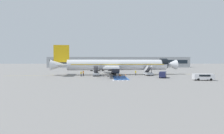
# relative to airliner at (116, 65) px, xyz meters

# --- Properties ---
(ground_plane) EXTENTS (600.00, 600.00, 0.00)m
(ground_plane) POSITION_rel_airliner_xyz_m (2.07, -0.69, -3.74)
(ground_plane) COLOR gray
(apron_leadline_yellow) EXTENTS (81.17, 7.32, 0.01)m
(apron_leadline_yellow) POSITION_rel_airliner_xyz_m (0.58, 0.05, -3.73)
(apron_leadline_yellow) COLOR gold
(apron_leadline_yellow) RESTS_ON ground_plane
(apron_stand_patch_blue) EXTENTS (4.33, 13.48, 0.01)m
(apron_stand_patch_blue) POSITION_rel_airliner_xyz_m (0.58, -12.18, -3.73)
(apron_stand_patch_blue) COLOR #2856A8
(apron_stand_patch_blue) RESTS_ON ground_plane
(apron_walkway_bar_0) EXTENTS (0.44, 3.60, 0.01)m
(apron_walkway_bar_0) POSITION_rel_airliner_xyz_m (-1.82, -19.27, -3.73)
(apron_walkway_bar_0) COLOR silver
(apron_walkway_bar_0) RESTS_ON ground_plane
(apron_walkway_bar_1) EXTENTS (0.44, 3.60, 0.01)m
(apron_walkway_bar_1) POSITION_rel_airliner_xyz_m (-0.62, -19.27, -3.73)
(apron_walkway_bar_1) COLOR silver
(apron_walkway_bar_1) RESTS_ON ground_plane
(apron_walkway_bar_2) EXTENTS (0.44, 3.60, 0.01)m
(apron_walkway_bar_2) POSITION_rel_airliner_xyz_m (0.58, -19.27, -3.73)
(apron_walkway_bar_2) COLOR silver
(apron_walkway_bar_2) RESTS_ON ground_plane
(apron_walkway_bar_3) EXTENTS (0.44, 3.60, 0.01)m
(apron_walkway_bar_3) POSITION_rel_airliner_xyz_m (1.78, -19.27, -3.73)
(apron_walkway_bar_3) COLOR silver
(apron_walkway_bar_3) RESTS_ON ground_plane
(airliner) EXTENTS (47.91, 32.19, 11.01)m
(airliner) POSITION_rel_airliner_xyz_m (0.00, 0.00, 0.00)
(airliner) COLOR silver
(airliner) RESTS_ON ground_plane
(boarding_stairs_forward) EXTENTS (2.61, 5.38, 3.89)m
(boarding_stairs_forward) POSITION_rel_airliner_xyz_m (11.24, -3.56, -2.76)
(boarding_stairs_forward) COLOR #ADB2BA
(boarding_stairs_forward) RESTS_ON ground_plane
(boarding_stairs_aft) EXTENTS (2.61, 5.38, 4.12)m
(boarding_stairs_aft) POSITION_rel_airliner_xyz_m (-7.42, -5.20, -2.73)
(boarding_stairs_aft) COLOR #ADB2BA
(boarding_stairs_aft) RESTS_ON ground_plane
(fuel_tanker) EXTENTS (8.62, 3.05, 3.33)m
(fuel_tanker) POSITION_rel_airliner_xyz_m (-8.54, 25.29, -2.06)
(fuel_tanker) COLOR #38383D
(fuel_tanker) RESTS_ON ground_plane
(service_van_0) EXTENTS (3.45, 4.92, 1.88)m
(service_van_0) POSITION_rel_airliner_xyz_m (13.71, -12.48, -2.60)
(service_van_0) COLOR #1E234C
(service_van_0) RESTS_ON ground_plane
(service_van_1) EXTENTS (5.34, 2.50, 1.74)m
(service_van_1) POSITION_rel_airliner_xyz_m (22.17, -20.07, -2.67)
(service_van_1) COLOR silver
(service_van_1) RESTS_ON ground_plane
(baggage_cart) EXTENTS (2.81, 1.90, 0.87)m
(baggage_cart) POSITION_rel_airliner_xyz_m (-2.23, -7.26, -3.48)
(baggage_cart) COLOR gray
(baggage_cart) RESTS_ON ground_plane
(ground_crew_0) EXTENTS (0.45, 0.27, 1.76)m
(ground_crew_0) POSITION_rel_airliner_xyz_m (-12.26, -7.08, -2.72)
(ground_crew_0) COLOR #191E38
(ground_crew_0) RESTS_ON ground_plane
(ground_crew_1) EXTENTS (0.45, 0.27, 1.86)m
(ground_crew_1) POSITION_rel_airliner_xyz_m (-11.75, -5.40, -2.65)
(ground_crew_1) COLOR black
(ground_crew_1) RESTS_ON ground_plane
(ground_crew_2) EXTENTS (0.48, 0.45, 1.83)m
(ground_crew_2) POSITION_rel_airliner_xyz_m (6.74, -3.58, -2.67)
(ground_crew_2) COLOR #2D2D33
(ground_crew_2) RESTS_ON ground_plane
(traffic_cone_0) EXTENTS (0.50, 0.50, 0.56)m
(traffic_cone_0) POSITION_rel_airliner_xyz_m (1.09, -5.84, -3.46)
(traffic_cone_0) COLOR orange
(traffic_cone_0) RESTS_ON ground_plane
(traffic_cone_1) EXTENTS (0.44, 0.44, 0.48)m
(traffic_cone_1) POSITION_rel_airliner_xyz_m (3.20, -3.27, -3.49)
(traffic_cone_1) COLOR orange
(traffic_cone_1) RESTS_ON ground_plane
(traffic_cone_2) EXTENTS (0.63, 0.63, 0.70)m
(traffic_cone_2) POSITION_rel_airliner_xyz_m (0.98, -3.45, -3.39)
(traffic_cone_2) COLOR orange
(traffic_cone_2) RESTS_ON ground_plane
(terminal_building) EXTENTS (116.77, 12.10, 8.57)m
(terminal_building) POSITION_rel_airliner_xyz_m (6.18, 81.43, 0.55)
(terminal_building) COLOR #9EA3A8
(terminal_building) RESTS_ON ground_plane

